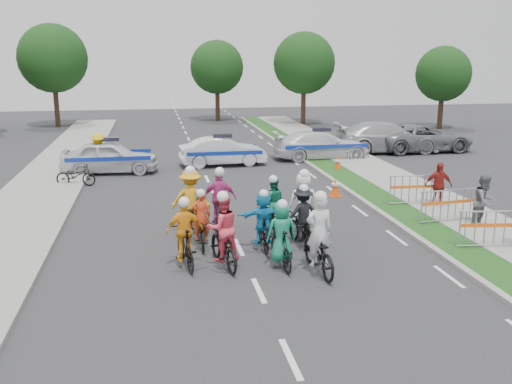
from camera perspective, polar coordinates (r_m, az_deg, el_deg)
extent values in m
plane|color=#28282B|center=(12.93, 0.28, -9.84)|extent=(90.00, 90.00, 0.00)
cube|color=gray|center=(18.89, 12.81, -2.38)|extent=(0.20, 60.00, 0.12)
cube|color=#1D3F14|center=(19.17, 14.74, -2.28)|extent=(1.20, 60.00, 0.11)
cube|color=gray|center=(19.98, 19.43, -1.94)|extent=(2.40, 60.00, 0.13)
cube|color=gray|center=(17.95, -23.81, -4.05)|extent=(3.00, 60.00, 0.13)
imported|color=black|center=(13.87, 6.22, -5.93)|extent=(0.81, 2.05, 1.06)
imported|color=silver|center=(13.66, 6.33, -3.89)|extent=(0.66, 0.46, 1.76)
sphere|color=white|center=(13.38, 6.49, -0.51)|extent=(0.31, 0.31, 0.31)
imported|color=black|center=(14.14, 2.52, -5.58)|extent=(0.59, 1.70, 1.01)
imported|color=#17835B|center=(13.96, 2.58, -3.98)|extent=(0.77, 0.53, 1.51)
sphere|color=white|center=(13.72, 2.66, -1.27)|extent=(0.26, 0.26, 0.26)
imported|color=black|center=(14.21, -3.33, -5.49)|extent=(1.02, 2.01, 1.01)
imported|color=#EF4257|center=(14.01, -3.33, -3.57)|extent=(0.92, 0.78, 1.68)
sphere|color=white|center=(13.75, -3.35, -0.48)|extent=(0.29, 0.29, 0.29)
imported|color=black|center=(14.25, -7.10, -5.45)|extent=(0.76, 1.78, 1.04)
imported|color=#FFA91A|center=(14.07, -7.14, -3.83)|extent=(0.96, 0.52, 1.56)
sphere|color=white|center=(13.82, -7.22, -1.02)|extent=(0.27, 0.27, 0.27)
imported|color=black|center=(15.70, 4.62, -3.83)|extent=(0.89, 1.82, 0.91)
imported|color=black|center=(15.51, 4.70, -2.18)|extent=(1.06, 0.72, 1.52)
sphere|color=white|center=(15.29, 4.80, 0.31)|extent=(0.26, 0.26, 0.26)
imported|color=black|center=(15.42, 0.69, -4.02)|extent=(0.47, 1.61, 0.96)
imported|color=#1B98D1|center=(15.25, 0.73, -2.57)|extent=(1.34, 0.44, 1.44)
sphere|color=white|center=(15.04, 0.77, -0.22)|extent=(0.25, 0.25, 0.25)
imported|color=black|center=(15.68, -5.49, -3.99)|extent=(0.61, 1.64, 0.85)
imported|color=red|center=(15.50, -5.51, -2.41)|extent=(0.53, 0.35, 1.42)
sphere|color=white|center=(15.29, -5.55, -0.14)|extent=(0.25, 0.25, 0.25)
imported|color=black|center=(16.39, 4.67, -2.62)|extent=(0.65, 1.96, 1.16)
imported|color=white|center=(16.22, 4.75, -1.07)|extent=(0.88, 0.60, 1.75)
sphere|color=white|center=(15.98, 4.86, 1.77)|extent=(0.30, 0.30, 0.30)
imported|color=black|center=(16.96, 1.64, -2.50)|extent=(0.76, 1.75, 0.89)
imported|color=#157857|center=(16.79, 1.69, -0.98)|extent=(0.78, 0.63, 1.49)
sphere|color=white|center=(16.58, 1.74, 1.26)|extent=(0.26, 0.26, 0.26)
imported|color=black|center=(17.06, -3.64, -2.04)|extent=(0.89, 1.92, 1.12)
imported|color=#C7378F|center=(16.89, -3.64, -0.59)|extent=(1.04, 0.60, 1.67)
sphere|color=white|center=(16.67, -3.66, 2.00)|extent=(0.29, 0.29, 0.29)
imported|color=black|center=(16.87, -6.49, -2.39)|extent=(1.10, 2.11, 1.06)
imported|color=gold|center=(16.68, -6.52, -0.68)|extent=(1.25, 0.87, 1.76)
sphere|color=white|center=(16.45, -6.59, 2.12)|extent=(0.30, 0.30, 0.30)
imported|color=silver|center=(26.19, -14.42, 3.41)|extent=(4.34, 2.02, 1.44)
imported|color=silver|center=(27.18, -3.36, 4.07)|extent=(4.14, 1.69, 1.34)
imported|color=silver|center=(29.02, 6.55, 4.69)|extent=(4.89, 1.99, 1.42)
imported|color=#A6A6AA|center=(31.60, 12.98, 5.35)|extent=(5.78, 2.71, 1.63)
imported|color=slate|center=(32.43, 16.37, 5.22)|extent=(5.44, 2.66, 1.49)
imported|color=#5A5A5F|center=(18.50, 21.87, -0.89)|extent=(1.01, 0.94, 1.67)
imported|color=maroon|center=(20.44, 17.77, 0.64)|extent=(0.99, 0.56, 1.59)
imported|color=#E0AE0B|center=(26.17, -15.43, 3.72)|extent=(1.28, 1.28, 1.78)
cube|color=#F24C0C|center=(21.49, 7.90, -0.36)|extent=(0.40, 0.40, 0.03)
cone|color=#F24C0C|center=(21.41, 7.93, 0.51)|extent=(0.36, 0.36, 0.70)
cylinder|color=silver|center=(21.39, 7.94, 0.77)|extent=(0.29, 0.29, 0.08)
cube|color=#F24C0C|center=(26.29, 8.19, 2.18)|extent=(0.40, 0.40, 0.03)
cone|color=#F24C0C|center=(26.23, 8.21, 2.90)|extent=(0.36, 0.36, 0.70)
cylinder|color=silver|center=(26.21, 8.22, 3.11)|extent=(0.29, 0.29, 0.08)
imported|color=black|center=(24.01, -17.58, 1.59)|extent=(1.69, 0.90, 0.84)
cylinder|color=#382619|center=(43.29, 4.76, 8.85)|extent=(0.36, 0.36, 3.25)
sphere|color=#143811|center=(43.15, 4.83, 12.73)|extent=(4.55, 4.55, 4.55)
cylinder|color=#382619|center=(42.90, 17.98, 7.87)|extent=(0.36, 0.36, 2.75)
sphere|color=#143811|center=(42.76, 18.22, 11.17)|extent=(3.85, 3.85, 3.85)
cylinder|color=#382619|center=(44.33, -19.34, 8.42)|extent=(0.36, 0.36, 3.50)
sphere|color=#143811|center=(44.20, -19.66, 12.48)|extent=(4.90, 4.90, 4.90)
cylinder|color=#382619|center=(46.10, -3.87, 9.00)|extent=(0.36, 0.36, 3.00)
sphere|color=#143811|center=(45.97, -3.92, 12.36)|extent=(4.20, 4.20, 4.20)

